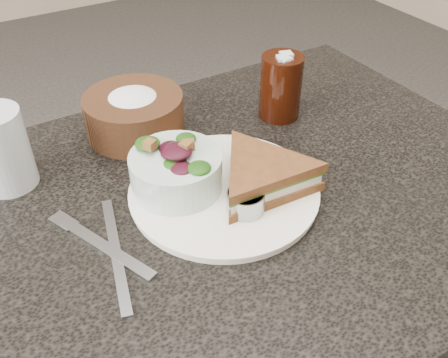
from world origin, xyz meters
TOP-DOWN VIEW (x-y plane):
  - dining_table at (0.00, 0.00)m, footprint 1.00×0.70m
  - dinner_plate at (0.01, 0.01)m, footprint 0.28×0.28m
  - sandwich at (0.06, -0.02)m, footprint 0.20×0.20m
  - salad_bowl at (-0.05, 0.04)m, footprint 0.15×0.15m
  - dressing_ramekin at (0.01, -0.05)m, footprint 0.07×0.07m
  - orange_wedge at (0.00, 0.10)m, footprint 0.07×0.07m
  - fork at (-0.19, -0.01)m, footprint 0.08×0.17m
  - knife at (-0.18, -0.02)m, footprint 0.07×0.21m
  - bread_basket at (-0.04, 0.23)m, footprint 0.23×0.23m
  - cola_glass at (0.21, 0.15)m, footprint 0.09×0.09m
  - water_glass at (-0.26, 0.20)m, footprint 0.10×0.10m

SIDE VIEW (x-z plane):
  - dining_table at x=0.00m, z-range 0.00..0.75m
  - knife at x=-0.18m, z-range 0.75..0.75m
  - fork at x=-0.19m, z-range 0.75..0.75m
  - dinner_plate at x=0.01m, z-range 0.75..0.76m
  - orange_wedge at x=0.00m, z-range 0.76..0.79m
  - dressing_ramekin at x=0.01m, z-range 0.76..0.79m
  - sandwich at x=0.06m, z-range 0.76..0.81m
  - bread_basket at x=-0.04m, z-range 0.75..0.85m
  - salad_bowl at x=-0.05m, z-range 0.76..0.84m
  - water_glass at x=-0.26m, z-range 0.75..0.88m
  - cola_glass at x=0.21m, z-range 0.75..0.88m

